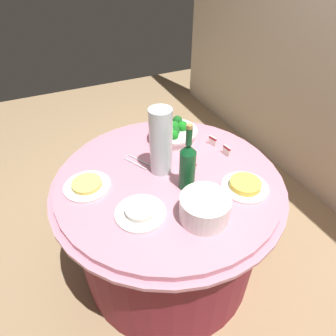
{
  "coord_description": "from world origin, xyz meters",
  "views": [
    {
      "loc": [
        1.0,
        -0.47,
        1.68
      ],
      "look_at": [
        0.0,
        0.0,
        0.79
      ],
      "focal_mm": 31.35,
      "sensor_mm": 36.0,
      "label": 1
    }
  ],
  "objects": [
    {
      "name": "ground_plane",
      "position": [
        0.0,
        0.0,
        0.0
      ],
      "size": [
        6.0,
        6.0,
        0.0
      ],
      "primitive_type": "plane",
      "color": "#9E7F5B"
    },
    {
      "name": "buffet_table",
      "position": [
        0.0,
        0.0,
        0.38
      ],
      "size": [
        1.16,
        1.16,
        0.74
      ],
      "color": "maroon",
      "rests_on": "ground_plane"
    },
    {
      "name": "broccoli_bowl",
      "position": [
        -0.29,
        0.17,
        0.78
      ],
      "size": [
        0.28,
        0.28,
        0.12
      ],
      "color": "white",
      "rests_on": "buffet_table"
    },
    {
      "name": "plate_stack",
      "position": [
        0.31,
        0.02,
        0.8
      ],
      "size": [
        0.21,
        0.21,
        0.11
      ],
      "color": "white",
      "rests_on": "buffet_table"
    },
    {
      "name": "wine_bottle",
      "position": [
        0.11,
        0.05,
        0.87
      ],
      "size": [
        0.07,
        0.07,
        0.34
      ],
      "color": "#0F4821",
      "rests_on": "buffet_table"
    },
    {
      "name": "decorative_fruit_vase",
      "position": [
        -0.06,
        -0.01,
        0.9
      ],
      "size": [
        0.11,
        0.11,
        0.34
      ],
      "color": "silver",
      "rests_on": "buffet_table"
    },
    {
      "name": "serving_tongs",
      "position": [
        -0.17,
        -0.1,
        0.74
      ],
      "size": [
        0.16,
        0.11,
        0.01
      ],
      "color": "silver",
      "rests_on": "buffet_table"
    },
    {
      "name": "food_plate_rice",
      "position": [
        0.18,
        -0.21,
        0.75
      ],
      "size": [
        0.22,
        0.22,
        0.04
      ],
      "color": "white",
      "rests_on": "buffet_table"
    },
    {
      "name": "food_plate_fried_egg",
      "position": [
        0.23,
        0.29,
        0.76
      ],
      "size": [
        0.22,
        0.22,
        0.04
      ],
      "color": "white",
      "rests_on": "buffet_table"
    },
    {
      "name": "food_plate_noodles",
      "position": [
        -0.09,
        -0.38,
        0.75
      ],
      "size": [
        0.22,
        0.22,
        0.03
      ],
      "color": "white",
      "rests_on": "buffet_table"
    },
    {
      "name": "label_placard_front",
      "position": [
        0.01,
        0.13,
        0.77
      ],
      "size": [
        0.05,
        0.02,
        0.05
      ],
      "color": "white",
      "rests_on": "buffet_table"
    },
    {
      "name": "label_placard_mid",
      "position": [
        -0.14,
        0.34,
        0.77
      ],
      "size": [
        0.05,
        0.02,
        0.05
      ],
      "color": "white",
      "rests_on": "buffet_table"
    },
    {
      "name": "label_placard_rear",
      "position": [
        -0.03,
        0.36,
        0.77
      ],
      "size": [
        0.05,
        0.01,
        0.05
      ],
      "color": "white",
      "rests_on": "buffet_table"
    }
  ]
}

